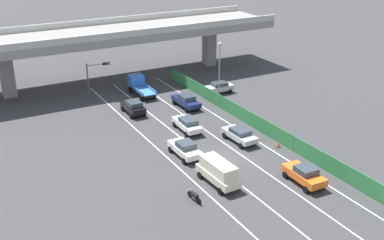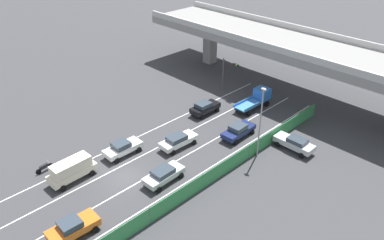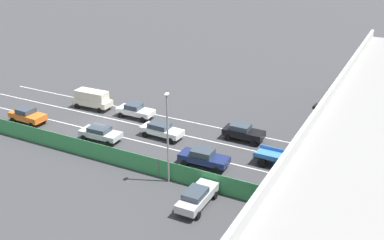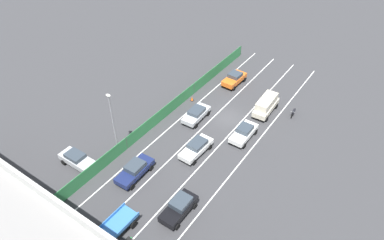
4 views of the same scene
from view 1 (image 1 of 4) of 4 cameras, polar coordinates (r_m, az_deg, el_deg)
The scene contains 20 objects.
ground_plane at distance 47.85m, azimuth 4.07°, elevation -4.55°, with size 300.00×300.00×0.00m, color #38383A.
lane_line_left_edge at distance 49.33m, azimuth -3.97°, elevation -3.66°, with size 0.14×45.51×0.01m, color silver.
lane_line_mid_left at distance 50.70m, azimuth -0.48°, elevation -2.84°, with size 0.14×45.51×0.01m, color silver.
lane_line_mid_right at distance 52.27m, azimuth 2.82°, elevation -2.05°, with size 0.14×45.51×0.01m, color silver.
lane_line_right_edge at distance 54.01m, azimuth 5.90°, elevation -1.30°, with size 0.14×45.51×0.01m, color silver.
elevated_overpass at distance 70.72m, azimuth -9.06°, elevation 10.06°, with size 49.24×10.60×8.33m.
green_fence at distance 54.62m, azimuth 7.46°, elevation -0.10°, with size 0.10×41.61×1.74m.
car_sedan_navy at distance 60.28m, azimuth -0.69°, elevation 2.36°, with size 2.15×4.73×1.65m.
car_sedan_black at distance 58.64m, azimuth -7.08°, elevation 1.62°, with size 2.00×4.23×1.71m.
car_van_cream at distance 42.74m, azimuth 3.18°, elevation -6.17°, with size 2.17×4.92×2.23m.
car_taxi_orange at distance 44.06m, azimuth 13.37°, elevation -6.36°, with size 2.21×4.37×1.70m.
car_sedan_white at distance 53.35m, azimuth -0.56°, elevation -0.45°, with size 2.12×4.66×1.57m.
car_hatchback_white at distance 47.62m, azimuth -0.83°, elevation -3.44°, with size 2.03×4.39×1.63m.
car_sedan_silver at distance 51.02m, azimuth 5.76°, elevation -1.73°, with size 2.14×4.47×1.51m.
flatbed_truck_blue at distance 65.63m, azimuth -6.43°, elevation 4.24°, with size 2.24×5.77×2.37m.
motorcycle at distance 40.57m, azimuth 0.28°, elevation -9.16°, with size 0.60×1.95×0.93m.
parked_wagon_silver at distance 65.21m, azimuth 3.09°, elevation 3.93°, with size 4.64×1.93×1.60m.
traffic_light at distance 63.42m, azimuth -11.53°, elevation 5.53°, with size 3.11×0.70×5.09m.
street_lamp at distance 59.68m, azimuth 3.32°, elevation 6.20°, with size 0.60×0.36×8.28m.
traffic_cone at distance 50.61m, azimuth 10.35°, elevation -2.91°, with size 0.47×0.47×0.65m.
Camera 1 is at (-23.57, -35.42, 21.90)m, focal length 44.29 mm.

